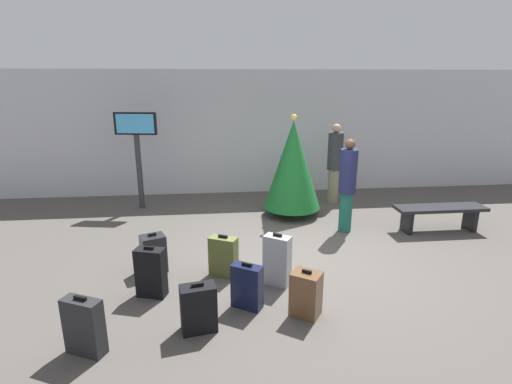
# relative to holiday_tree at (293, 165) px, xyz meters

# --- Properties ---
(ground_plane) EXTENTS (16.00, 16.00, 0.00)m
(ground_plane) POSITION_rel_holiday_tree_xyz_m (-0.22, -2.10, -1.08)
(ground_plane) COLOR #514C47
(back_wall) EXTENTS (16.00, 0.20, 2.99)m
(back_wall) POSITION_rel_holiday_tree_xyz_m (-0.22, 1.96, 0.41)
(back_wall) COLOR silver
(back_wall) RESTS_ON ground_plane
(holiday_tree) EXTENTS (1.17, 1.17, 2.10)m
(holiday_tree) POSITION_rel_holiday_tree_xyz_m (0.00, 0.00, 0.00)
(holiday_tree) COLOR #4C3319
(holiday_tree) RESTS_ON ground_plane
(flight_info_kiosk) EXTENTS (0.90, 0.24, 2.10)m
(flight_info_kiosk) POSITION_rel_holiday_tree_xyz_m (-3.23, 0.86, 0.38)
(flight_info_kiosk) COLOR #333338
(flight_info_kiosk) RESTS_ON ground_plane
(waiting_bench) EXTENTS (1.68, 0.44, 0.48)m
(waiting_bench) POSITION_rel_holiday_tree_xyz_m (2.59, -1.16, -0.72)
(waiting_bench) COLOR black
(waiting_bench) RESTS_ON ground_plane
(traveller_0) EXTENTS (0.47, 0.47, 1.81)m
(traveller_0) POSITION_rel_holiday_tree_xyz_m (1.13, 0.80, -0.12)
(traveller_0) COLOR gray
(traveller_0) RESTS_ON ground_plane
(traveller_1) EXTENTS (0.35, 0.35, 1.74)m
(traveller_1) POSITION_rel_holiday_tree_xyz_m (0.83, -0.98, -0.16)
(traveller_1) COLOR #19594C
(traveller_1) RESTS_ON ground_plane
(suitcase_0) EXTENTS (0.42, 0.38, 0.60)m
(suitcase_0) POSITION_rel_holiday_tree_xyz_m (-2.52, -2.25, -0.80)
(suitcase_0) COLOR #232326
(suitcase_0) RESTS_ON ground_plane
(suitcase_1) EXTENTS (0.45, 0.33, 0.66)m
(suitcase_1) POSITION_rel_holiday_tree_xyz_m (-2.96, -4.03, -0.77)
(suitcase_1) COLOR #232326
(suitcase_1) RESTS_ON ground_plane
(suitcase_2) EXTENTS (0.41, 0.29, 0.70)m
(suitcase_2) POSITION_rel_holiday_tree_xyz_m (-2.44, -2.95, -0.75)
(suitcase_2) COLOR black
(suitcase_2) RESTS_ON ground_plane
(suitcase_3) EXTENTS (0.43, 0.29, 0.60)m
(suitcase_3) POSITION_rel_holiday_tree_xyz_m (-1.80, -3.77, -0.80)
(suitcase_3) COLOR black
(suitcase_3) RESTS_ON ground_plane
(suitcase_4) EXTENTS (0.42, 0.35, 0.61)m
(suitcase_4) POSITION_rel_holiday_tree_xyz_m (-1.22, -3.36, -0.80)
(suitcase_4) COLOR #141938
(suitcase_4) RESTS_ON ground_plane
(suitcase_5) EXTENTS (0.43, 0.41, 0.60)m
(suitcase_5) POSITION_rel_holiday_tree_xyz_m (-0.52, -3.59, -0.81)
(suitcase_5) COLOR brown
(suitcase_5) RESTS_ON ground_plane
(suitcase_6) EXTENTS (0.41, 0.36, 0.76)m
(suitcase_6) POSITION_rel_holiday_tree_xyz_m (-0.76, -2.82, -0.72)
(suitcase_6) COLOR #9EA0A5
(suitcase_6) RESTS_ON ground_plane
(suitcase_7) EXTENTS (0.44, 0.35, 0.63)m
(suitcase_7) POSITION_rel_holiday_tree_xyz_m (-1.49, -2.49, -0.79)
(suitcase_7) COLOR #59602D
(suitcase_7) RESTS_ON ground_plane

